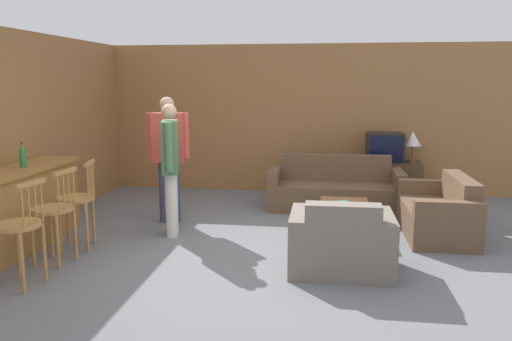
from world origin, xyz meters
name	(u,v)px	position (x,y,z in m)	size (l,w,h in m)	color
ground_plane	(260,259)	(0.00, 0.00, 0.00)	(24.00, 24.00, 0.00)	slate
wall_back	(286,119)	(0.00, 3.62, 1.30)	(9.40, 0.08, 2.60)	#9E6B3D
wall_left	(49,129)	(-3.18, 1.31, 1.30)	(0.08, 8.62, 2.60)	#9E6B3D
bar_chair_near	(20,231)	(-2.18, -1.02, 0.55)	(0.49, 0.49, 1.04)	#B77F42
bar_chair_mid	(54,214)	(-2.18, -0.41, 0.55)	(0.48, 0.48, 1.04)	#B77F42
bar_chair_far	(77,203)	(-2.18, 0.10, 0.55)	(0.52, 0.52, 1.04)	#B77F42
couch_far	(335,190)	(0.86, 2.47, 0.29)	(2.04, 0.86, 0.80)	brown
armchair_near	(341,245)	(0.88, -0.23, 0.29)	(1.06, 0.81, 0.78)	#70665B
loveseat_right	(439,214)	(2.16, 1.21, 0.28)	(0.79, 1.47, 0.77)	brown
coffee_table	(345,209)	(0.96, 1.09, 0.33)	(0.62, 0.89, 0.39)	#472D1E
tv_unit	(383,180)	(1.68, 3.27, 0.31)	(1.21, 0.48, 0.62)	#513823
tv	(385,147)	(1.68, 3.26, 0.87)	(0.60, 0.44, 0.49)	black
bottle	(23,156)	(-2.82, 0.10, 1.10)	(0.08, 0.08, 0.30)	#2D7F3D
book_on_table	(342,203)	(0.93, 1.11, 0.41)	(0.26, 0.25, 0.03)	#33704C
table_lamp	(413,140)	(2.13, 3.27, 1.00)	(0.28, 0.28, 0.51)	brown
person_by_window	(168,152)	(-1.45, 1.34, 0.99)	(0.57, 0.25, 1.75)	#384260
person_by_counter	(171,163)	(-1.23, 0.74, 0.94)	(0.30, 0.60, 1.68)	silver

